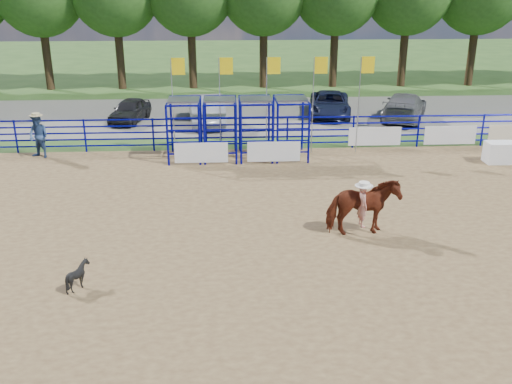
% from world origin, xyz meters
% --- Properties ---
extents(ground, '(120.00, 120.00, 0.00)m').
position_xyz_m(ground, '(0.00, 0.00, 0.00)').
color(ground, '#3C5F26').
rests_on(ground, ground).
extents(arena_dirt, '(30.00, 20.00, 0.02)m').
position_xyz_m(arena_dirt, '(0.00, 0.00, 0.01)').
color(arena_dirt, olive).
rests_on(arena_dirt, ground).
extents(gravel_strip, '(40.00, 10.00, 0.01)m').
position_xyz_m(gravel_strip, '(0.00, 17.00, 0.01)').
color(gravel_strip, slate).
rests_on(gravel_strip, ground).
extents(announcer_table, '(1.67, 0.81, 0.88)m').
position_xyz_m(announcer_table, '(8.90, 7.41, 0.46)').
color(announcer_table, white).
rests_on(announcer_table, arena_dirt).
extents(horse_and_rider, '(2.17, 1.16, 2.31)m').
position_xyz_m(horse_and_rider, '(1.23, 0.60, 0.95)').
color(horse_and_rider, maroon).
rests_on(horse_and_rider, arena_dirt).
extents(calf, '(0.79, 0.74, 0.72)m').
position_xyz_m(calf, '(-6.50, -2.18, 0.38)').
color(calf, black).
rests_on(calf, arena_dirt).
extents(spectator_cowboy, '(1.13, 1.03, 1.93)m').
position_xyz_m(spectator_cowboy, '(-10.76, 9.23, 0.98)').
color(spectator_cowboy, navy).
rests_on(spectator_cowboy, arena_dirt).
extents(car_a, '(2.18, 3.84, 1.23)m').
position_xyz_m(car_a, '(-7.91, 15.80, 0.63)').
color(car_a, black).
rests_on(car_a, gravel_strip).
extents(car_b, '(2.15, 5.01, 1.60)m').
position_xyz_m(car_b, '(-3.78, 15.10, 0.81)').
color(car_b, gray).
rests_on(car_b, gravel_strip).
extents(car_c, '(2.92, 5.06, 1.33)m').
position_xyz_m(car_c, '(3.10, 16.58, 0.67)').
color(car_c, black).
rests_on(car_c, gravel_strip).
extents(car_d, '(3.90, 5.46, 1.47)m').
position_xyz_m(car_d, '(7.00, 15.38, 0.74)').
color(car_d, '#5C5C5F').
rests_on(car_d, gravel_strip).
extents(perimeter_fence, '(30.10, 20.10, 1.50)m').
position_xyz_m(perimeter_fence, '(0.00, 0.00, 0.75)').
color(perimeter_fence, '#06088E').
rests_on(perimeter_fence, ground).
extents(chute_assembly, '(19.32, 2.41, 4.20)m').
position_xyz_m(chute_assembly, '(-1.90, 8.84, 1.26)').
color(chute_assembly, '#06088E').
rests_on(chute_assembly, ground).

